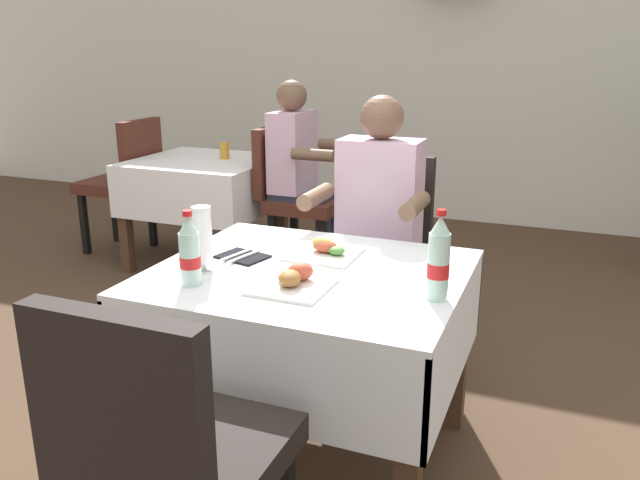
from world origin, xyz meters
name	(u,v)px	position (x,y,z in m)	size (l,w,h in m)	color
ground_plane	(278,453)	(0.00, 0.00, 0.00)	(11.00, 11.00, 0.00)	#473323
back_wall	(467,53)	(0.00, 3.67, 1.40)	(11.00, 0.12, 2.80)	silver
main_dining_table	(309,316)	(0.11, 0.05, 0.56)	(1.04, 0.90, 0.73)	white
chair_far_diner_seat	(379,248)	(0.11, 0.89, 0.55)	(0.44, 0.50, 0.97)	black
chair_near_camera_side	(170,453)	(0.11, -0.79, 0.55)	(0.44, 0.50, 0.97)	black
seated_diner_far	(375,222)	(0.12, 0.78, 0.71)	(0.50, 0.46, 1.26)	#282D42
plate_near_camera	(293,280)	(0.12, -0.12, 0.75)	(0.24, 0.24, 0.07)	white
plate_far_diner	(325,250)	(0.10, 0.22, 0.74)	(0.25, 0.25, 0.07)	white
beer_glass_left	(202,237)	(-0.22, -0.09, 0.85)	(0.07, 0.07, 0.23)	white
cola_bottle_primary	(190,253)	(-0.19, -0.22, 0.83)	(0.07, 0.07, 0.25)	silver
cola_bottle_secondary	(439,260)	(0.57, -0.05, 0.85)	(0.07, 0.07, 0.28)	silver
napkin_cutlery_set	(242,256)	(-0.17, 0.08, 0.73)	(0.20, 0.20, 0.01)	black
background_dining_table	(205,186)	(-1.40, 1.82, 0.55)	(0.91, 0.86, 0.73)	white
background_chair_left	(125,177)	(-2.07, 1.82, 0.55)	(0.50, 0.44, 0.97)	#4C2319
background_chair_right	(294,192)	(-0.74, 1.82, 0.55)	(0.50, 0.44, 0.97)	#4C2319
background_patron	(301,169)	(-0.69, 1.82, 0.71)	(0.46, 0.50, 1.26)	#282D42
background_table_tumbler	(225,151)	(-1.29, 1.90, 0.78)	(0.06, 0.06, 0.11)	#C68928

